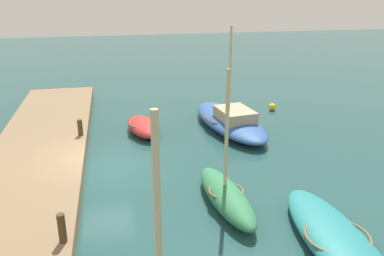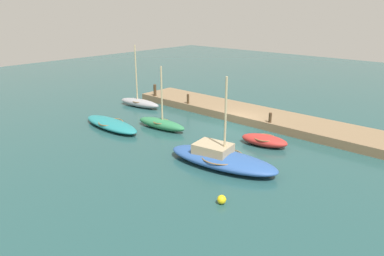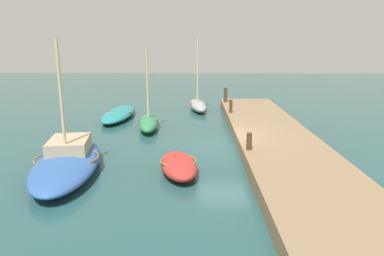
{
  "view_description": "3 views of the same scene",
  "coord_description": "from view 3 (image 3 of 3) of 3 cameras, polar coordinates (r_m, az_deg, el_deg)",
  "views": [
    {
      "loc": [
        15.03,
        0.79,
        7.05
      ],
      "look_at": [
        -0.7,
        3.91,
        1.23
      ],
      "focal_mm": 38.19,
      "sensor_mm": 36.0,
      "label": 1
    },
    {
      "loc": [
        -14.51,
        21.21,
        8.49
      ],
      "look_at": [
        0.97,
        3.82,
        0.57
      ],
      "focal_mm": 33.49,
      "sensor_mm": 36.0,
      "label": 2
    },
    {
      "loc": [
        -16.54,
        1.44,
        4.92
      ],
      "look_at": [
        -1.43,
        1.6,
        1.27
      ],
      "focal_mm": 33.26,
      "sensor_mm": 36.0,
      "label": 3
    }
  ],
  "objects": [
    {
      "name": "mooring_post_mid_west",
      "position": [
        22.5,
        6.24,
        3.48
      ],
      "size": [
        0.21,
        0.21,
        0.82
      ],
      "primitive_type": "cylinder",
      "color": "#47331E",
      "rests_on": "dock_platform"
    },
    {
      "name": "rowboat_grey",
      "position": [
        26.42,
        0.95,
        3.74
      ],
      "size": [
        4.39,
        1.68,
        5.39
      ],
      "rotation": [
        0.0,
        0.0,
        0.14
      ],
      "color": "#939399",
      "rests_on": "ground_plane"
    },
    {
      "name": "rowboat_red",
      "position": [
        13.63,
        -2.18,
        -5.99
      ],
      "size": [
        3.22,
        1.91,
        0.7
      ],
      "rotation": [
        0.0,
        0.0,
        0.2
      ],
      "color": "#B72D28",
      "rests_on": "ground_plane"
    },
    {
      "name": "rowboat_green",
      "position": [
        20.85,
        -6.97,
        0.97
      ],
      "size": [
        4.29,
        1.49,
        4.58
      ],
      "rotation": [
        0.0,
        0.0,
        0.09
      ],
      "color": "#2D7A4C",
      "rests_on": "ground_plane"
    },
    {
      "name": "ground_plane",
      "position": [
        17.31,
        5.37,
        -2.99
      ],
      "size": [
        84.0,
        84.0,
        0.0
      ],
      "primitive_type": "plane",
      "color": "#234C4C"
    },
    {
      "name": "sailboat_blue",
      "position": [
        14.64,
        -19.32,
        -4.92
      ],
      "size": [
        6.81,
        3.31,
        5.08
      ],
      "rotation": [
        0.0,
        0.0,
        0.15
      ],
      "color": "#2D569E",
      "rests_on": "ground_plane"
    },
    {
      "name": "motorboat_teal",
      "position": [
        24.06,
        -11.64,
        2.23
      ],
      "size": [
        5.85,
        1.98,
        0.6
      ],
      "rotation": [
        0.0,
        0.0,
        -0.04
      ],
      "color": "teal",
      "rests_on": "ground_plane"
    },
    {
      "name": "mooring_post_mid_east",
      "position": [
        26.56,
        5.39,
        5.31
      ],
      "size": [
        0.27,
        0.27,
        1.06
      ],
      "primitive_type": "cylinder",
      "color": "#47331E",
      "rests_on": "dock_platform"
    },
    {
      "name": "mooring_post_west",
      "position": [
        14.81,
        9.15,
        -2.12
      ],
      "size": [
        0.22,
        0.22,
        0.71
      ],
      "primitive_type": "cylinder",
      "color": "#47331E",
      "rests_on": "dock_platform"
    },
    {
      "name": "dock_platform",
      "position": [
        17.59,
        13.2,
        -2.02
      ],
      "size": [
        22.43,
        3.77,
        0.6
      ],
      "primitive_type": "cube",
      "color": "#846B4C",
      "rests_on": "ground_plane"
    }
  ]
}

